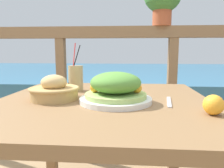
% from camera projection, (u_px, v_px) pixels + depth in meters
% --- Properties ---
extents(patio_table, '(0.92, 0.94, 0.70)m').
position_uv_depth(patio_table, '(103.00, 121.00, 0.96)').
color(patio_table, olive).
rests_on(patio_table, ground_plane).
extents(railing_fence, '(2.80, 0.08, 1.10)m').
position_uv_depth(railing_fence, '(116.00, 66.00, 1.78)').
color(railing_fence, brown).
rests_on(railing_fence, ground_plane).
extents(sea_backdrop, '(12.00, 4.00, 0.54)m').
position_uv_depth(sea_backdrop, '(124.00, 83.00, 4.32)').
color(sea_backdrop, teal).
rests_on(sea_backdrop, ground_plane).
extents(salad_plate, '(0.29, 0.29, 0.12)m').
position_uv_depth(salad_plate, '(116.00, 89.00, 0.88)').
color(salad_plate, silver).
rests_on(salad_plate, patio_table).
extents(drink_glass, '(0.08, 0.08, 0.25)m').
position_uv_depth(drink_glass, '(76.00, 78.00, 1.14)').
color(drink_glass, tan).
rests_on(drink_glass, patio_table).
extents(bread_basket, '(0.21, 0.21, 0.11)m').
position_uv_depth(bread_basket, '(54.00, 90.00, 0.94)').
color(bread_basket, tan).
rests_on(bread_basket, patio_table).
extents(fork, '(0.04, 0.18, 0.00)m').
position_uv_depth(fork, '(169.00, 102.00, 0.89)').
color(fork, silver).
rests_on(fork, patio_table).
extents(orange_near_basket, '(0.07, 0.07, 0.07)m').
position_uv_depth(orange_near_basket, '(213.00, 105.00, 0.71)').
color(orange_near_basket, '#F9A328').
rests_on(orange_near_basket, patio_table).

